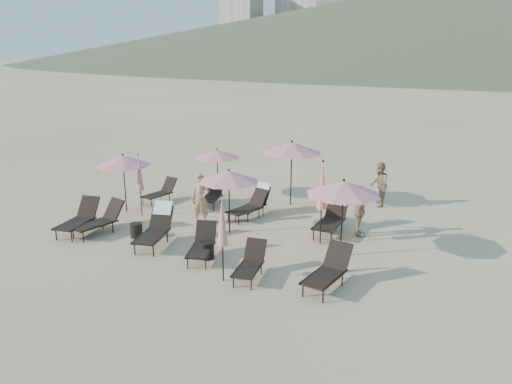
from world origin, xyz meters
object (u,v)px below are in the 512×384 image
at_px(lounger_7, 212,194).
at_px(lounger_4, 250,263).
at_px(lounger_8, 249,206).
at_px(beachgoer_c, 360,211).
at_px(umbrella_open_3, 217,154).
at_px(umbrella_closed_0, 222,222).
at_px(lounger_9, 255,201).
at_px(umbrella_open_2, 343,188).
at_px(lounger_0, 79,218).
at_px(umbrella_closed_2, 139,173).
at_px(lounger_10, 332,216).
at_px(umbrella_open_1, 229,176).
at_px(lounger_3, 202,244).
at_px(umbrella_closed_1, 322,186).
at_px(side_table_0, 136,230).
at_px(side_table_1, 207,250).
at_px(lounger_1, 100,219).
at_px(lounger_2, 156,227).
at_px(lounger_6, 160,192).
at_px(umbrella_open_0, 123,160).
at_px(lounger_5, 328,270).
at_px(umbrella_open_4, 292,148).
at_px(beachgoer_b, 379,184).
at_px(beachgoer_a, 201,199).

bearing_deg(lounger_7, lounger_4, -65.90).
relative_size(lounger_8, beachgoer_c, 1.06).
height_order(umbrella_open_3, umbrella_closed_0, umbrella_closed_0).
relative_size(lounger_9, umbrella_open_2, 0.76).
bearing_deg(umbrella_open_2, lounger_0, -167.43).
distance_m(lounger_4, umbrella_closed_2, 6.60).
bearing_deg(lounger_10, umbrella_open_1, -153.05).
xyz_separation_m(lounger_3, lounger_7, (-2.43, 4.62, -0.01)).
xyz_separation_m(lounger_3, lounger_9, (-0.41, 4.23, 0.08)).
relative_size(lounger_10, umbrella_closed_1, 0.72).
bearing_deg(lounger_8, beachgoer_c, 16.33).
xyz_separation_m(lounger_3, umbrella_closed_1, (2.66, 2.57, 1.40)).
bearing_deg(lounger_3, lounger_10, 34.87).
height_order(umbrella_open_3, side_table_0, umbrella_open_3).
relative_size(umbrella_closed_2, side_table_1, 4.63).
xyz_separation_m(lounger_9, lounger_10, (3.08, -0.51, 0.06)).
distance_m(umbrella_open_3, side_table_0, 5.43).
distance_m(lounger_0, lounger_9, 6.02).
relative_size(lounger_1, lounger_2, 0.94).
bearing_deg(umbrella_open_2, lounger_7, 155.46).
bearing_deg(lounger_10, beachgoer_c, 4.16).
height_order(lounger_4, lounger_6, lounger_6).
xyz_separation_m(lounger_8, umbrella_open_0, (-4.42, -1.32, 1.49)).
relative_size(lounger_8, lounger_10, 0.92).
height_order(lounger_0, lounger_10, lounger_10).
height_order(lounger_6, umbrella_open_3, umbrella_open_3).
bearing_deg(lounger_10, umbrella_closed_1, -90.24).
relative_size(umbrella_open_3, side_table_1, 4.09).
relative_size(lounger_10, umbrella_open_1, 0.89).
height_order(lounger_4, umbrella_open_1, umbrella_open_1).
relative_size(lounger_3, lounger_9, 0.97).
height_order(lounger_8, side_table_1, lounger_8).
relative_size(lounger_0, lounger_5, 1.05).
bearing_deg(umbrella_open_0, umbrella_open_4, 34.06).
distance_m(umbrella_open_4, umbrella_closed_2, 5.67).
height_order(lounger_10, umbrella_closed_1, umbrella_closed_1).
relative_size(lounger_7, lounger_8, 0.94).
relative_size(lounger_8, umbrella_closed_0, 0.75).
bearing_deg(lounger_10, umbrella_open_3, 160.21).
distance_m(side_table_1, beachgoer_b, 7.94).
xyz_separation_m(lounger_0, beachgoer_a, (3.14, 2.44, 0.41)).
height_order(lounger_9, umbrella_closed_0, umbrella_closed_0).
bearing_deg(lounger_2, side_table_0, 154.06).
bearing_deg(lounger_8, umbrella_open_3, 158.17).
xyz_separation_m(lounger_7, umbrella_closed_2, (-1.61, -2.27, 1.17)).
bearing_deg(side_table_1, lounger_6, 138.65).
bearing_deg(lounger_6, lounger_7, 24.70).
xyz_separation_m(lounger_3, beachgoer_a, (-1.63, 2.52, 0.46)).
height_order(lounger_5, umbrella_closed_1, umbrella_closed_1).
distance_m(lounger_10, umbrella_open_1, 3.61).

